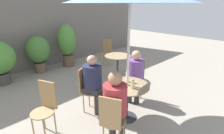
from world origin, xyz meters
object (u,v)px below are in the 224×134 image
Objects in this scene: bistro_chair_3 at (46,104)px; bistro_chair_2 at (112,119)px; seated_person_1 at (93,80)px; potted_plant_2 at (67,43)px; potted_plant_1 at (38,51)px; bistro_chair_4 at (106,50)px; beer_glass_2 at (120,82)px; beer_glass_1 at (127,77)px; bistro_chair_0 at (136,76)px; seated_person_0 at (135,72)px; beer_glass_0 at (132,84)px; seated_person_2 at (115,103)px; cafe_table_far at (118,61)px; bistro_chair_1 at (87,86)px; cafe_table_near at (127,92)px.

bistro_chair_2 is at bearing 3.48° from bistro_chair_3.
potted_plant_2 is (1.12, 2.85, 0.12)m from seated_person_1.
potted_plant_2 reaches higher than potted_plant_1.
bistro_chair_4 reaches higher than beer_glass_2.
bistro_chair_0 is at bearing 22.72° from beer_glass_1.
potted_plant_2 reaches higher than seated_person_0.
potted_plant_1 reaches higher than beer_glass_0.
bistro_chair_0 is at bearing -90.00° from seated_person_2.
cafe_table_far is 1.80m from bistro_chair_1.
potted_plant_2 reaches higher than bistro_chair_0.
beer_glass_1 is at bearing -77.53° from seated_person_1.
bistro_chair_4 is 0.77× the size of seated_person_1.
potted_plant_1 is (-0.78, 3.27, 0.00)m from seated_person_0.
beer_glass_0 is 0.13× the size of potted_plant_1.
bistro_chair_2 is 3.96m from bistro_chair_4.
bistro_chair_0 is at bearing 18.51° from beer_glass_2.
bistro_chair_3 is 1.93m from seated_person_0.
bistro_chair_3 reaches higher than cafe_table_far.
bistro_chair_1 is 0.75m from beer_glass_2.
bistro_chair_3 is at bearing -126.86° from potted_plant_2.
beer_glass_2 is at bearing -59.27° from bistro_chair_4.
cafe_table_near is 1.09× the size of cafe_table_far.
potted_plant_1 is (-0.13, 3.72, -0.08)m from beer_glass_0.
beer_glass_2 is 3.50m from potted_plant_1.
cafe_table_far is 2.74m from bistro_chair_2.
seated_person_2 reaches higher than seated_person_1.
beer_glass_2 is at bearing 151.41° from cafe_table_near.
bistro_chair_4 is at bearing 98.88° from bistro_chair_3.
seated_person_2 is 8.56× the size of beer_glass_2.
bistro_chair_3 is 3.49m from potted_plant_2.
bistro_chair_2 reaches higher than beer_glass_2.
seated_person_1 is (-1.58, -0.86, 0.17)m from cafe_table_far.
potted_plant_2 is (2.09, 2.79, 0.28)m from bistro_chair_3.
cafe_table_near is 0.83m from bistro_chair_0.
bistro_chair_2 is 4.15m from potted_plant_2.
bistro_chair_4 is 5.90× the size of beer_glass_0.
beer_glass_0 is at bearing -81.46° from seated_person_0.
bistro_chair_2 reaches higher than cafe_table_near.
beer_glass_1 is 0.24m from beer_glass_2.
bistro_chair_3 is 1.19m from seated_person_2.
seated_person_1 is at bearing -134.98° from seated_person_0.
bistro_chair_3 is 0.63× the size of potted_plant_2.
cafe_table_near is 3.57m from potted_plant_2.
beer_glass_1 is 3.49m from potted_plant_1.
potted_plant_1 is (0.46, 3.87, -0.02)m from seated_person_2.
seated_person_2 reaches higher than beer_glass_1.
beer_glass_1 is (-0.64, -0.27, 0.25)m from bistro_chair_0.
bistro_chair_0 is 1.18m from bistro_chair_1.
seated_person_1 is 3.06m from potted_plant_2.
seated_person_0 is (1.37, 0.67, 0.15)m from bistro_chair_2.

